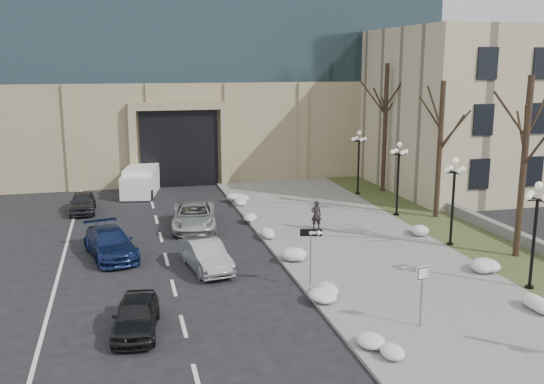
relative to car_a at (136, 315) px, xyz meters
The scene contains 30 objects.
sidewalk 14.23m from the car_a, 34.69° to the left, with size 9.00×40.00×0.12m, color gray.
curb 10.84m from the car_a, 48.37° to the left, with size 0.30×40.00×0.14m, color gray.
grass_strip 19.92m from the car_a, 23.98° to the left, with size 4.00×40.00×0.10m, color #3B4924.
stone_wall 22.58m from the car_a, 26.56° to the left, with size 0.50×30.00×0.70m, color slate.
classical_building 37.78m from the car_a, 36.17° to the left, with size 22.00×18.12×12.00m.
car_a is the anchor object (origin of this frame).
car_b 7.01m from the car_a, 60.97° to the left, with size 1.49×4.27×1.41m, color #9DA0A4.
car_c 9.23m from the car_a, 96.04° to the left, with size 2.01×4.95×1.43m, color navy.
car_d 13.95m from the car_a, 74.41° to the left, with size 2.47×5.36×1.49m, color #BEBEBE.
car_e 19.31m from the car_a, 98.36° to the left, with size 1.58×3.91×1.33m, color #2A2A2E.
pedestrian 15.36m from the car_a, 46.78° to the left, with size 0.61×0.40×1.67m, color black.
box_truck 24.26m from the car_a, 87.27° to the left, with size 3.28×6.47×1.96m.
one_way_sign 8.19m from the car_a, 18.90° to the left, with size 0.98×0.42×2.65m.
keep_sign 10.41m from the car_a, 12.80° to the right, with size 0.52×0.12×2.42m.
snow_clump_b 8.67m from the car_a, 25.89° to the right, with size 1.10×1.60×0.36m, color silver.
snow_clump_c 7.92m from the car_a, ahead, with size 1.10×1.60×0.36m, color silver.
snow_clump_d 9.74m from the car_a, 39.41° to the left, with size 1.10×1.60×0.36m, color silver.
snow_clump_e 12.76m from the car_a, 54.39° to the left, with size 1.10×1.60×0.36m, color silver.
snow_clump_f 15.92m from the car_a, 62.41° to the left, with size 1.10×1.60×0.36m, color silver.
snow_clump_g 21.00m from the car_a, 69.62° to the left, with size 1.10×1.60×0.36m, color silver.
snow_clump_i 15.81m from the car_a, ahead, with size 1.10×1.60×0.36m, color silver.
snow_clump_j 18.01m from the car_a, 29.68° to the left, with size 1.10×1.60×0.36m, color silver.
snow_clump_k 19.90m from the car_a, 67.62° to the left, with size 1.10×1.60×0.36m, color silver.
lamppost_a 16.67m from the car_a, ahead, with size 1.18×1.18×4.76m.
lamppost_b 17.93m from the car_a, 21.79° to the left, with size 1.18×1.18×4.76m.
lamppost_c 21.20m from the car_a, 38.45° to the left, with size 1.18×1.18×4.76m.
lamppost_d 25.73m from the car_a, 49.91° to the left, with size 1.18×1.18×4.76m.
tree_near 19.82m from the car_a, 12.35° to the left, with size 3.20×3.20×9.00m.
tree_mid 22.79m from the car_a, 32.90° to the left, with size 3.20×3.20×8.50m.
tree_far 27.99m from the car_a, 47.07° to the left, with size 3.20×3.20×9.50m.
Camera 1 is at (-8.41, -15.08, 9.62)m, focal length 40.00 mm.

